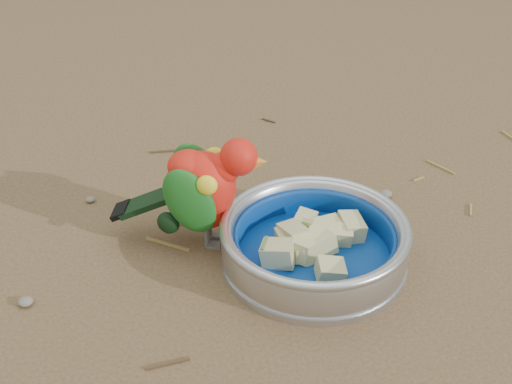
{
  "coord_description": "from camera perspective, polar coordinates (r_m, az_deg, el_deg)",
  "views": [
    {
      "loc": [
        -0.16,
        -0.66,
        0.56
      ],
      "look_at": [
        -0.04,
        0.08,
        0.08
      ],
      "focal_mm": 50.0,
      "sensor_mm": 36.0,
      "label": 1
    }
  ],
  "objects": [
    {
      "name": "ground",
      "position": [
        0.88,
        3.38,
        -6.91
      ],
      "size": [
        60.0,
        60.0,
        0.0
      ],
      "primitive_type": "plane",
      "color": "brown"
    },
    {
      "name": "bowl_wall",
      "position": [
        0.88,
        4.71,
        -3.82
      ],
      "size": [
        0.23,
        0.23,
        0.04
      ],
      "primitive_type": null,
      "color": "#B2B2BA",
      "rests_on": "food_bowl"
    },
    {
      "name": "food_bowl",
      "position": [
        0.9,
        4.63,
        -5.35
      ],
      "size": [
        0.23,
        0.23,
        0.02
      ],
      "primitive_type": "cylinder",
      "color": "#B2B2BA",
      "rests_on": "ground"
    },
    {
      "name": "lory_parrot",
      "position": [
        0.9,
        -4.21,
        -0.19
      ],
      "size": [
        0.2,
        0.13,
        0.15
      ],
      "primitive_type": null,
      "rotation": [
        0.0,
        0.0,
        -1.81
      ],
      "color": "red",
      "rests_on": "ground"
    },
    {
      "name": "ground_debris",
      "position": [
        0.92,
        2.37,
        -4.88
      ],
      "size": [
        0.9,
        0.8,
        0.01
      ],
      "primitive_type": null,
      "color": "olive",
      "rests_on": "ground"
    },
    {
      "name": "fruit_wedges",
      "position": [
        0.89,
        4.69,
        -4.18
      ],
      "size": [
        0.14,
        0.14,
        0.03
      ],
      "primitive_type": null,
      "color": "#C3BD7F",
      "rests_on": "food_bowl"
    }
  ]
}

